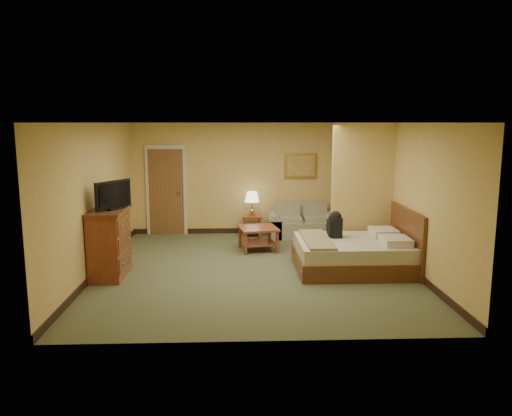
{
  "coord_description": "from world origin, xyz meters",
  "views": [
    {
      "loc": [
        -0.31,
        -8.65,
        2.6
      ],
      "look_at": [
        0.05,
        0.6,
        1.01
      ],
      "focal_mm": 35.0,
      "sensor_mm": 36.0,
      "label": 1
    }
  ],
  "objects_px": {
    "coffee_table": "(258,234)",
    "bed": "(356,253)",
    "dresser": "(110,243)",
    "loveseat": "(302,226)"
  },
  "relations": [
    {
      "from": "coffee_table",
      "to": "dresser",
      "type": "height_order",
      "value": "dresser"
    },
    {
      "from": "coffee_table",
      "to": "bed",
      "type": "height_order",
      "value": "bed"
    },
    {
      "from": "loveseat",
      "to": "coffee_table",
      "type": "bearing_deg",
      "value": -131.52
    },
    {
      "from": "coffee_table",
      "to": "bed",
      "type": "relative_size",
      "value": 0.43
    },
    {
      "from": "dresser",
      "to": "coffee_table",
      "type": "bearing_deg",
      "value": 32.71
    },
    {
      "from": "dresser",
      "to": "loveseat",
      "type": "bearing_deg",
      "value": 38.09
    },
    {
      "from": "coffee_table",
      "to": "bed",
      "type": "distance_m",
      "value": 2.24
    },
    {
      "from": "loveseat",
      "to": "dresser",
      "type": "distance_m",
      "value": 4.67
    },
    {
      "from": "dresser",
      "to": "bed",
      "type": "distance_m",
      "value": 4.31
    },
    {
      "from": "dresser",
      "to": "bed",
      "type": "height_order",
      "value": "dresser"
    }
  ]
}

